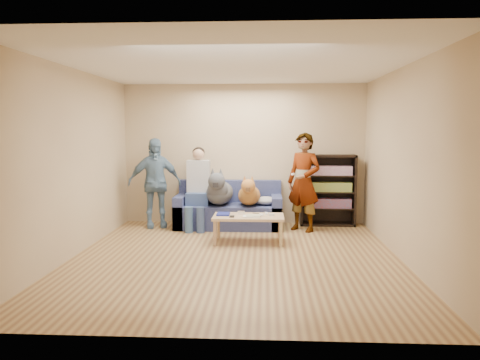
# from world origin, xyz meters

# --- Properties ---
(ground) EXTENTS (5.00, 5.00, 0.00)m
(ground) POSITION_xyz_m (0.00, 0.00, 0.00)
(ground) COLOR brown
(ground) RESTS_ON ground
(ceiling) EXTENTS (5.00, 5.00, 0.00)m
(ceiling) POSITION_xyz_m (0.00, 0.00, 2.60)
(ceiling) COLOR white
(ceiling) RESTS_ON ground
(wall_back) EXTENTS (4.50, 0.00, 4.50)m
(wall_back) POSITION_xyz_m (0.00, 2.50, 1.30)
(wall_back) COLOR tan
(wall_back) RESTS_ON ground
(wall_front) EXTENTS (4.50, 0.00, 4.50)m
(wall_front) POSITION_xyz_m (0.00, -2.50, 1.30)
(wall_front) COLOR tan
(wall_front) RESTS_ON ground
(wall_left) EXTENTS (0.00, 5.00, 5.00)m
(wall_left) POSITION_xyz_m (-2.25, 0.00, 1.30)
(wall_left) COLOR tan
(wall_left) RESTS_ON ground
(wall_right) EXTENTS (0.00, 5.00, 5.00)m
(wall_right) POSITION_xyz_m (2.25, 0.00, 1.30)
(wall_right) COLOR tan
(wall_right) RESTS_ON ground
(blanket) EXTENTS (0.41, 0.35, 0.14)m
(blanket) POSITION_xyz_m (0.42, 1.99, 0.50)
(blanket) COLOR #A7A8AC
(blanket) RESTS_ON sofa
(person_standing_right) EXTENTS (0.74, 0.70, 1.70)m
(person_standing_right) POSITION_xyz_m (1.07, 1.82, 0.85)
(person_standing_right) COLOR gray
(person_standing_right) RESTS_ON ground
(person_standing_left) EXTENTS (1.02, 0.69, 1.61)m
(person_standing_left) POSITION_xyz_m (-1.58, 1.98, 0.80)
(person_standing_left) COLOR #7597BB
(person_standing_left) RESTS_ON ground
(held_controller) EXTENTS (0.07, 0.12, 0.03)m
(held_controller) POSITION_xyz_m (0.87, 1.62, 1.01)
(held_controller) COLOR white
(held_controller) RESTS_ON person_standing_right
(notebook_blue) EXTENTS (0.20, 0.26, 0.03)m
(notebook_blue) POSITION_xyz_m (-0.25, 0.98, 0.43)
(notebook_blue) COLOR navy
(notebook_blue) RESTS_ON coffee_table
(papers) EXTENTS (0.26, 0.20, 0.02)m
(papers) POSITION_xyz_m (0.20, 0.83, 0.43)
(papers) COLOR silver
(papers) RESTS_ON coffee_table
(magazine) EXTENTS (0.22, 0.17, 0.01)m
(magazine) POSITION_xyz_m (0.23, 0.85, 0.44)
(magazine) COLOR #B8B293
(magazine) RESTS_ON coffee_table
(camera_silver) EXTENTS (0.11, 0.06, 0.05)m
(camera_silver) POSITION_xyz_m (0.03, 1.05, 0.45)
(camera_silver) COLOR silver
(camera_silver) RESTS_ON coffee_table
(controller_a) EXTENTS (0.04, 0.13, 0.03)m
(controller_a) POSITION_xyz_m (0.43, 1.03, 0.43)
(controller_a) COLOR white
(controller_a) RESTS_ON coffee_table
(controller_b) EXTENTS (0.09, 0.06, 0.03)m
(controller_b) POSITION_xyz_m (0.51, 0.95, 0.43)
(controller_b) COLOR silver
(controller_b) RESTS_ON coffee_table
(headphone_cup_a) EXTENTS (0.07, 0.07, 0.02)m
(headphone_cup_a) POSITION_xyz_m (0.35, 0.91, 0.43)
(headphone_cup_a) COLOR white
(headphone_cup_a) RESTS_ON coffee_table
(headphone_cup_b) EXTENTS (0.07, 0.07, 0.02)m
(headphone_cup_b) POSITION_xyz_m (0.35, 0.99, 0.43)
(headphone_cup_b) COLOR white
(headphone_cup_b) RESTS_ON coffee_table
(pen_orange) EXTENTS (0.13, 0.06, 0.01)m
(pen_orange) POSITION_xyz_m (0.13, 0.77, 0.42)
(pen_orange) COLOR orange
(pen_orange) RESTS_ON coffee_table
(pen_black) EXTENTS (0.13, 0.08, 0.01)m
(pen_black) POSITION_xyz_m (0.27, 1.11, 0.42)
(pen_black) COLOR black
(pen_black) RESTS_ON coffee_table
(wallet) EXTENTS (0.07, 0.12, 0.02)m
(wallet) POSITION_xyz_m (-0.10, 0.81, 0.43)
(wallet) COLOR black
(wallet) RESTS_ON coffee_table
(sofa) EXTENTS (1.90, 0.85, 0.82)m
(sofa) POSITION_xyz_m (-0.25, 2.10, 0.28)
(sofa) COLOR #515B93
(sofa) RESTS_ON ground
(person_seated) EXTENTS (0.40, 0.73, 1.47)m
(person_seated) POSITION_xyz_m (-0.80, 1.97, 0.77)
(person_seated) COLOR #394D7E
(person_seated) RESTS_ON sofa
(dog_gray) EXTENTS (0.48, 1.28, 0.69)m
(dog_gray) POSITION_xyz_m (-0.41, 1.92, 0.67)
(dog_gray) COLOR #494C53
(dog_gray) RESTS_ON sofa
(dog_tan) EXTENTS (0.39, 1.16, 0.57)m
(dog_tan) POSITION_xyz_m (0.12, 1.89, 0.63)
(dog_tan) COLOR #AF6D35
(dog_tan) RESTS_ON sofa
(coffee_table) EXTENTS (1.10, 0.60, 0.42)m
(coffee_table) POSITION_xyz_m (0.15, 0.93, 0.37)
(coffee_table) COLOR tan
(coffee_table) RESTS_ON ground
(bookshelf) EXTENTS (1.00, 0.34, 1.30)m
(bookshelf) POSITION_xyz_m (1.55, 2.33, 0.68)
(bookshelf) COLOR black
(bookshelf) RESTS_ON ground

